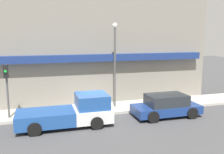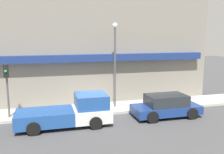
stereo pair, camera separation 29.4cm
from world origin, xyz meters
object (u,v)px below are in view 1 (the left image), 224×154
parked_car (166,106)px  traffic_light (7,81)px  fire_hydrant (152,102)px  pickup_truck (71,112)px  street_lamp (115,56)px

parked_car → traffic_light: (-9.74, 1.92, 1.76)m
fire_hydrant → traffic_light: size_ratio=0.19×
parked_car → traffic_light: traffic_light is taller
pickup_truck → traffic_light: size_ratio=1.61×
pickup_truck → fire_hydrant: (5.97, 1.86, -0.31)m
fire_hydrant → street_lamp: 4.26m
fire_hydrant → traffic_light: (-9.58, 0.07, 1.98)m
pickup_truck → parked_car: (6.12, 0.00, -0.08)m
pickup_truck → fire_hydrant: size_ratio=8.30×
pickup_truck → fire_hydrant: pickup_truck is taller
parked_car → street_lamp: size_ratio=0.74×
pickup_truck → fire_hydrant: bearing=19.3°
pickup_truck → street_lamp: bearing=38.8°
fire_hydrant → street_lamp: size_ratio=0.11×
pickup_truck → street_lamp: street_lamp is taller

